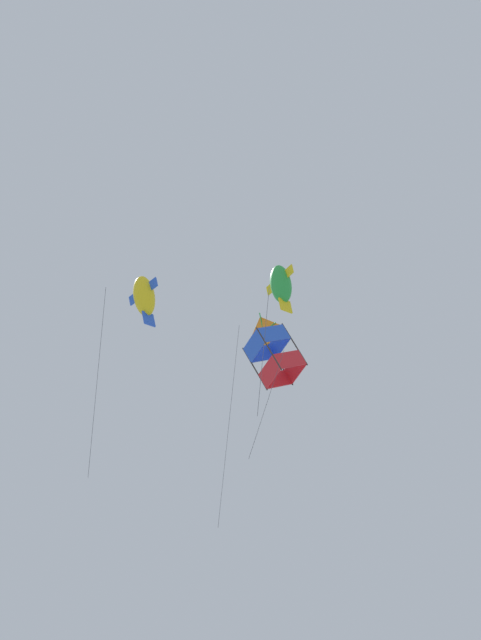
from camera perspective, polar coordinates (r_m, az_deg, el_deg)
kite_diamond_mid_left at (r=46.14m, az=1.26°, el=-0.91°), size 3.35×2.30×9.92m
kite_fish_near_right at (r=33.33m, az=2.20°, el=1.93°), size 1.62×1.25×5.59m
kite_fish_upper_right at (r=39.02m, az=-5.24°, el=1.28°), size 3.01×2.51×7.88m
kite_box_highest at (r=38.67m, az=1.86°, el=-1.99°), size 1.99×2.24×5.55m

